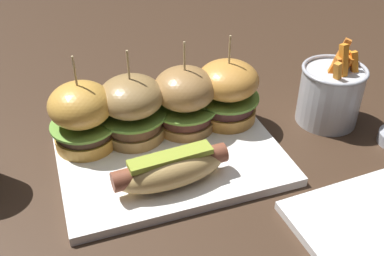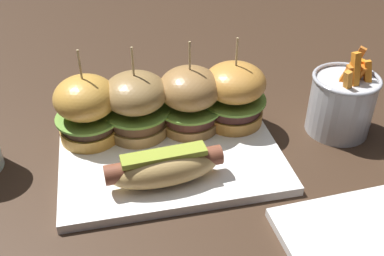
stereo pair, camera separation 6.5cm
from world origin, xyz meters
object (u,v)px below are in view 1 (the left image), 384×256
(slider_far_left, at_px, (82,115))
(slider_center_left, at_px, (132,108))
(slider_far_right, at_px, (227,91))
(hot_dog, at_px, (171,169))
(fries_bucket, at_px, (331,93))
(platter_main, at_px, (171,158))
(slider_center_right, at_px, (185,98))

(slider_far_left, distance_m, slider_center_left, 0.07)
(slider_center_left, bearing_deg, slider_far_right, -0.84)
(hot_dog, relative_size, slider_center_left, 1.11)
(hot_dog, height_order, slider_far_right, slider_far_right)
(slider_far_left, height_order, fries_bucket, slider_far_left)
(platter_main, relative_size, slider_far_left, 2.20)
(slider_far_left, distance_m, fries_bucket, 0.40)
(slider_far_right, height_order, fries_bucket, slider_far_right)
(slider_center_left, bearing_deg, fries_bucket, -7.90)
(slider_center_right, distance_m, slider_far_right, 0.07)
(slider_far_left, relative_size, fries_bucket, 1.04)
(slider_far_left, distance_m, slider_far_right, 0.23)
(platter_main, xyz_separation_m, fries_bucket, (0.28, 0.02, 0.05))
(slider_far_left, xyz_separation_m, fries_bucket, (0.40, -0.05, -0.01))
(slider_center_right, bearing_deg, slider_center_left, 178.62)
(slider_far_right, bearing_deg, platter_main, -151.35)
(hot_dog, relative_size, fries_bucket, 1.13)
(slider_center_right, bearing_deg, slider_far_left, 178.59)
(slider_far_left, relative_size, slider_center_right, 1.01)
(slider_center_left, height_order, slider_far_right, same)
(platter_main, relative_size, slider_center_right, 2.22)
(hot_dog, distance_m, fries_bucket, 0.31)
(platter_main, bearing_deg, slider_far_left, 149.75)
(slider_center_left, distance_m, slider_center_right, 0.08)
(slider_far_right, bearing_deg, slider_center_left, 179.16)
(fries_bucket, bearing_deg, slider_far_left, 173.30)
(hot_dog, xyz_separation_m, slider_center_right, (0.06, 0.12, 0.03))
(platter_main, relative_size, fries_bucket, 2.28)
(platter_main, distance_m, slider_center_left, 0.10)
(slider_center_left, distance_m, slider_far_right, 0.16)
(platter_main, relative_size, slider_center_left, 2.24)
(platter_main, distance_m, slider_far_left, 0.15)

